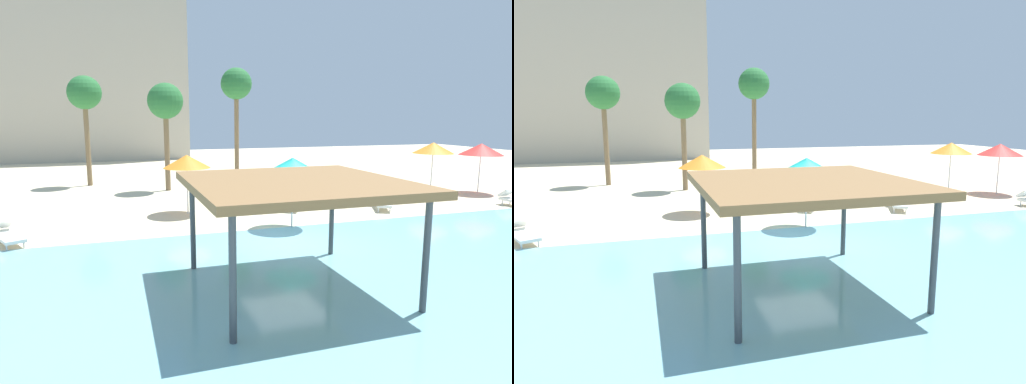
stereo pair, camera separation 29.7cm
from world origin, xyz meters
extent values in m
plane|color=beige|center=(0.00, 0.00, 0.00)|extent=(80.00, 80.00, 0.00)
cube|color=#7AB7C1|center=(0.00, -5.25, 0.02)|extent=(44.00, 13.50, 0.04)
cylinder|color=#42474C|center=(-3.37, -1.81, 1.21)|extent=(0.14, 0.14, 2.41)
cylinder|color=#42474C|center=(0.65, -1.81, 1.21)|extent=(0.14, 0.14, 2.41)
cylinder|color=#42474C|center=(-3.37, -5.83, 1.21)|extent=(0.14, 0.14, 2.41)
cylinder|color=#42474C|center=(0.65, -5.83, 1.21)|extent=(0.14, 0.14, 2.41)
cube|color=olive|center=(-1.36, -3.82, 2.50)|extent=(4.72, 4.72, 0.18)
cylinder|color=silver|center=(13.05, 5.28, 1.00)|extent=(0.06, 0.06, 2.00)
cone|color=red|center=(13.05, 5.28, 2.31)|extent=(2.20, 2.20, 0.60)
cylinder|color=silver|center=(10.49, 5.87, 1.06)|extent=(0.06, 0.06, 2.11)
cone|color=orange|center=(10.49, 5.87, 2.39)|extent=(2.06, 2.06, 0.57)
cylinder|color=silver|center=(0.80, 1.51, 1.01)|extent=(0.06, 0.06, 2.02)
cone|color=teal|center=(0.80, 1.51, 2.29)|extent=(1.96, 1.96, 0.54)
cylinder|color=silver|center=(-2.41, 5.02, 0.96)|extent=(0.06, 0.06, 1.92)
cone|color=orange|center=(-2.41, 5.02, 2.18)|extent=(1.94, 1.94, 0.53)
cylinder|color=white|center=(8.30, 6.70, 0.11)|extent=(0.05, 0.05, 0.22)
cylinder|color=white|center=(7.83, 6.81, 0.11)|extent=(0.05, 0.05, 0.22)
cylinder|color=white|center=(8.62, 8.10, 0.11)|extent=(0.05, 0.05, 0.22)
cylinder|color=white|center=(8.16, 8.21, 0.11)|extent=(0.05, 0.05, 0.22)
cube|color=white|center=(8.23, 7.45, 0.27)|extent=(0.99, 1.89, 0.10)
cube|color=white|center=(8.40, 8.17, 0.55)|extent=(0.70, 0.63, 0.40)
cylinder|color=white|center=(1.96, 3.72, 0.11)|extent=(0.05, 0.05, 0.22)
cylinder|color=white|center=(1.57, 3.99, 0.11)|extent=(0.05, 0.05, 0.22)
cylinder|color=white|center=(2.78, 4.90, 0.11)|extent=(0.05, 0.05, 0.22)
cylinder|color=white|center=(2.39, 5.18, 0.11)|extent=(0.05, 0.05, 0.22)
cube|color=white|center=(2.18, 4.45, 0.27)|extent=(1.52, 1.82, 0.10)
cube|color=white|center=(2.60, 5.06, 0.55)|extent=(0.78, 0.76, 0.40)
cylinder|color=white|center=(5.70, 2.54, 0.11)|extent=(0.05, 0.05, 0.22)
cylinder|color=white|center=(5.27, 2.75, 0.11)|extent=(0.05, 0.05, 0.22)
cylinder|color=white|center=(6.34, 3.83, 0.11)|extent=(0.05, 0.05, 0.22)
cylinder|color=white|center=(5.91, 4.04, 0.11)|extent=(0.05, 0.05, 0.22)
cube|color=white|center=(5.81, 3.29, 0.27)|extent=(1.33, 1.88, 0.10)
cube|color=white|center=(6.13, 3.96, 0.55)|extent=(0.76, 0.72, 0.40)
cylinder|color=white|center=(-8.01, 1.71, 0.11)|extent=(0.05, 0.05, 0.22)
cylinder|color=white|center=(-8.44, 1.50, 0.11)|extent=(0.05, 0.05, 0.22)
cylinder|color=white|center=(-8.63, 3.00, 0.11)|extent=(0.05, 0.05, 0.22)
cube|color=white|center=(-8.54, 2.25, 0.27)|extent=(1.32, 1.88, 0.10)
cube|color=white|center=(-8.86, 2.92, 0.55)|extent=(0.76, 0.72, 0.40)
cylinder|color=white|center=(12.06, 2.37, 0.11)|extent=(0.05, 0.05, 0.22)
cylinder|color=white|center=(11.58, 2.36, 0.11)|extent=(0.05, 0.05, 0.22)
cube|color=white|center=(11.82, 2.39, 0.55)|extent=(0.61, 0.53, 0.40)
cylinder|color=brown|center=(-6.67, 14.27, 2.49)|extent=(0.28, 0.28, 4.98)
sphere|color=#286B33|center=(-6.67, 14.27, 5.33)|extent=(1.90, 1.90, 1.90)
cylinder|color=brown|center=(-2.51, 11.14, 2.23)|extent=(0.28, 0.28, 4.46)
sphere|color=#286B33|center=(-2.51, 11.14, 4.81)|extent=(1.90, 1.90, 1.90)
cylinder|color=brown|center=(2.03, 13.41, 2.80)|extent=(0.28, 0.28, 5.61)
sphere|color=#286B33|center=(2.03, 13.41, 5.96)|extent=(1.90, 1.90, 1.90)
cube|color=#B2A893|center=(-8.89, 33.20, 9.60)|extent=(21.01, 9.52, 19.20)
camera|label=1|loc=(-5.20, -12.77, 4.00)|focal=30.58mm
camera|label=2|loc=(-4.92, -12.86, 4.00)|focal=30.58mm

